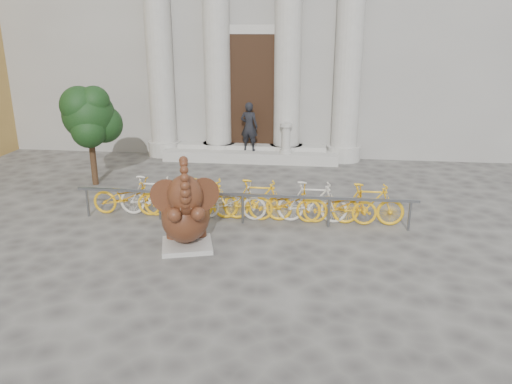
# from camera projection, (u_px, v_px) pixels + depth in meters

# --- Properties ---
(ground) EXTENTS (80.00, 80.00, 0.00)m
(ground) POSITION_uv_depth(u_px,v_px,m) (180.00, 296.00, 8.55)
(ground) COLOR #474442
(ground) RESTS_ON ground
(entrance_steps) EXTENTS (6.00, 1.20, 0.36)m
(entrance_steps) POSITION_uv_depth(u_px,v_px,m) (251.00, 155.00, 17.37)
(entrance_steps) COLOR #A8A59E
(entrance_steps) RESTS_ON ground
(elephant_statue) EXTENTS (1.35, 1.61, 2.05)m
(elephant_statue) POSITION_uv_depth(u_px,v_px,m) (186.00, 215.00, 10.17)
(elephant_statue) COLOR #A8A59E
(elephant_statue) RESTS_ON ground
(bike_rack) EXTENTS (8.00, 0.53, 1.00)m
(bike_rack) POSITION_uv_depth(u_px,v_px,m) (243.00, 199.00, 11.84)
(bike_rack) COLOR slate
(bike_rack) RESTS_ON ground
(tree) EXTENTS (1.66, 1.51, 2.88)m
(tree) POSITION_uv_depth(u_px,v_px,m) (89.00, 116.00, 14.07)
(tree) COLOR #332114
(tree) RESTS_ON ground
(pedestrian) EXTENTS (0.67, 0.50, 1.66)m
(pedestrian) POSITION_uv_depth(u_px,v_px,m) (249.00, 127.00, 17.01)
(pedestrian) COLOR black
(pedestrian) RESTS_ON entrance_steps
(balustrade_post) EXTENTS (0.41, 0.41, 1.00)m
(balustrade_post) POSITION_uv_depth(u_px,v_px,m) (286.00, 140.00, 16.75)
(balustrade_post) COLOR #A8A59E
(balustrade_post) RESTS_ON entrance_steps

